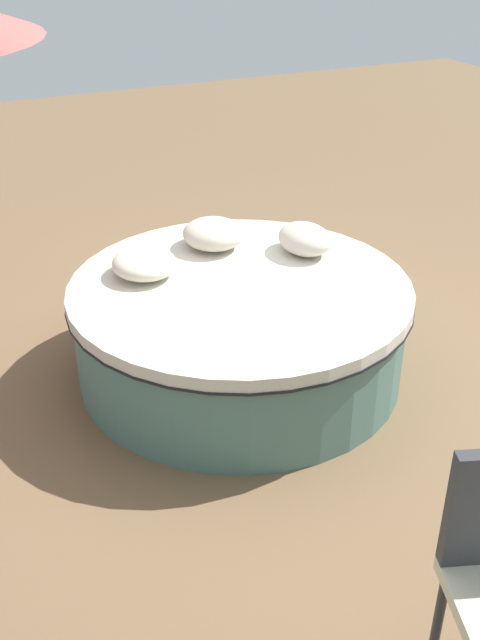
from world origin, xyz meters
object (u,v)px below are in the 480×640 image
throw_pillow_1 (213,234)px  round_bed (240,328)px  throw_pillow_0 (305,239)px  throw_pillow_2 (144,264)px

throw_pillow_1 → round_bed: bearing=172.8°
throw_pillow_0 → throw_pillow_2: throw_pillow_0 is taller
round_bed → throw_pillow_1: 0.69m
round_bed → throw_pillow_1: size_ratio=4.97×
throw_pillow_2 → round_bed: bearing=-127.1°
throw_pillow_0 → throw_pillow_2: size_ratio=0.96×
round_bed → throw_pillow_0: (0.24, -0.57, 0.39)m
throw_pillow_1 → throw_pillow_0: bearing=-123.4°
round_bed → throw_pillow_0: 0.73m
round_bed → throw_pillow_2: bearing=52.9°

